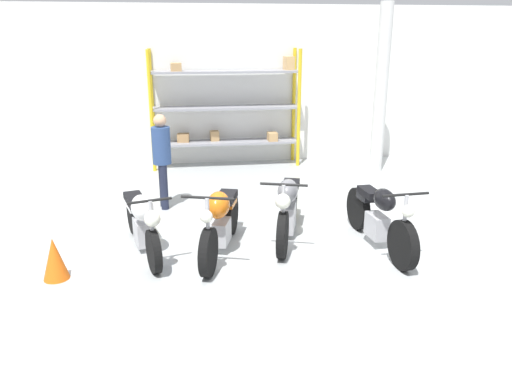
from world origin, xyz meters
name	(u,v)px	position (x,y,z in m)	size (l,w,h in m)	color
ground_plane	(260,246)	(0.00, 0.00, 0.00)	(30.00, 30.00, 0.00)	#B2B7B7
back_wall	(226,86)	(0.00, 5.15, 1.80)	(30.00, 0.08, 3.60)	white
shelving_rack	(226,107)	(-0.03, 4.79, 1.36)	(3.38, 0.63, 2.65)	gold
support_pillar	(381,90)	(3.24, 3.81, 1.80)	(0.28, 0.28, 3.60)	silver
motorcycle_white	(142,220)	(-1.66, 0.09, 0.46)	(0.77, 2.00, 0.97)	black
motorcycle_orange	(220,220)	(-0.58, -0.13, 0.48)	(0.88, 2.01, 1.04)	black
motorcycle_grey	(288,207)	(0.47, 0.28, 0.48)	(0.90, 2.09, 1.05)	black
motorcycle_black	(379,217)	(1.68, -0.27, 0.45)	(0.64, 2.13, 1.02)	black
person_browsing	(162,154)	(-1.42, 1.93, 0.98)	(0.36, 0.36, 1.66)	#1E2338
traffic_cone	(54,259)	(-2.69, -0.63, 0.28)	(0.32, 0.32, 0.55)	orange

